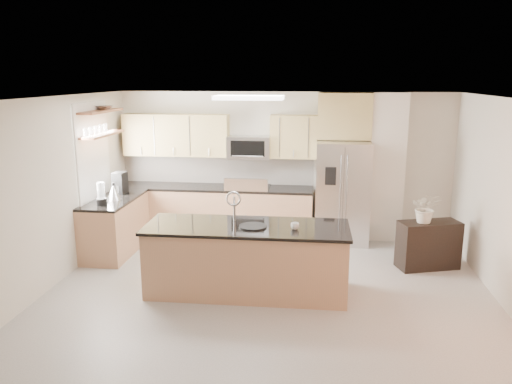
# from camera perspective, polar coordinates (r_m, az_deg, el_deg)

# --- Properties ---
(floor) EXTENTS (6.50, 6.50, 0.00)m
(floor) POSITION_cam_1_polar(r_m,az_deg,el_deg) (6.41, 0.92, -13.43)
(floor) COLOR #AFACA7
(floor) RESTS_ON ground
(ceiling) EXTENTS (6.00, 6.50, 0.02)m
(ceiling) POSITION_cam_1_polar(r_m,az_deg,el_deg) (5.74, 1.02, 10.46)
(ceiling) COLOR white
(ceiling) RESTS_ON wall_back
(wall_back) EXTENTS (6.00, 0.02, 2.60)m
(wall_back) POSITION_cam_1_polar(r_m,az_deg,el_deg) (9.11, 3.13, 3.19)
(wall_back) COLOR beige
(wall_back) RESTS_ON floor
(wall_front) EXTENTS (6.00, 0.02, 2.60)m
(wall_front) POSITION_cam_1_polar(r_m,az_deg,el_deg) (2.97, -6.04, -18.71)
(wall_front) COLOR beige
(wall_front) RESTS_ON floor
(wall_left) EXTENTS (0.02, 6.50, 2.60)m
(wall_left) POSITION_cam_1_polar(r_m,az_deg,el_deg) (6.93, -24.55, -1.16)
(wall_left) COLOR beige
(wall_left) RESTS_ON floor
(back_counter) EXTENTS (3.55, 0.66, 1.44)m
(back_counter) POSITION_cam_1_polar(r_m,az_deg,el_deg) (9.15, -4.76, -2.11)
(back_counter) COLOR tan
(back_counter) RESTS_ON floor
(left_counter) EXTENTS (0.66, 1.50, 0.92)m
(left_counter) POSITION_cam_1_polar(r_m,az_deg,el_deg) (8.58, -15.78, -3.68)
(left_counter) COLOR tan
(left_counter) RESTS_ON floor
(range) EXTENTS (0.76, 0.64, 1.14)m
(range) POSITION_cam_1_polar(r_m,az_deg,el_deg) (9.03, -0.88, -2.26)
(range) COLOR black
(range) RESTS_ON floor
(upper_cabinets) EXTENTS (3.50, 0.33, 0.75)m
(upper_cabinets) POSITION_cam_1_polar(r_m,az_deg,el_deg) (9.06, -5.20, 6.45)
(upper_cabinets) COLOR tan
(upper_cabinets) RESTS_ON wall_back
(microwave) EXTENTS (0.76, 0.40, 0.40)m
(microwave) POSITION_cam_1_polar(r_m,az_deg,el_deg) (8.92, -0.80, 5.14)
(microwave) COLOR #BCBDBF
(microwave) RESTS_ON upper_cabinets
(refrigerator) EXTENTS (0.92, 0.78, 1.78)m
(refrigerator) POSITION_cam_1_polar(r_m,az_deg,el_deg) (8.82, 9.81, -0.03)
(refrigerator) COLOR #BCBDBF
(refrigerator) RESTS_ON floor
(partition_column) EXTENTS (0.60, 0.30, 2.60)m
(partition_column) POSITION_cam_1_polar(r_m,az_deg,el_deg) (9.03, 14.68, 2.69)
(partition_column) COLOR silver
(partition_column) RESTS_ON floor
(window) EXTENTS (0.04, 1.15, 1.65)m
(window) POSITION_cam_1_polar(r_m,az_deg,el_deg) (8.45, -18.18, 4.18)
(window) COLOR white
(window) RESTS_ON wall_left
(shelf_lower) EXTENTS (0.30, 1.20, 0.04)m
(shelf_lower) POSITION_cam_1_polar(r_m,az_deg,el_deg) (8.45, -17.25, 6.30)
(shelf_lower) COLOR brown
(shelf_lower) RESTS_ON wall_left
(shelf_upper) EXTENTS (0.30, 1.20, 0.04)m
(shelf_upper) POSITION_cam_1_polar(r_m,az_deg,el_deg) (8.42, -17.42, 8.80)
(shelf_upper) COLOR brown
(shelf_upper) RESTS_ON wall_left
(ceiling_fixture) EXTENTS (1.00, 0.50, 0.06)m
(ceiling_fixture) POSITION_cam_1_polar(r_m,az_deg,el_deg) (7.38, -0.80, 10.73)
(ceiling_fixture) COLOR white
(ceiling_fixture) RESTS_ON ceiling
(island) EXTENTS (2.71, 1.01, 1.36)m
(island) POSITION_cam_1_polar(r_m,az_deg,el_deg) (6.77, -1.05, -7.63)
(island) COLOR tan
(island) RESTS_ON floor
(credenza) EXTENTS (0.98, 0.64, 0.73)m
(credenza) POSITION_cam_1_polar(r_m,az_deg,el_deg) (8.06, 19.10, -5.73)
(credenza) COLOR black
(credenza) RESTS_ON floor
(cup) EXTENTS (0.14, 0.14, 0.09)m
(cup) POSITION_cam_1_polar(r_m,az_deg,el_deg) (6.47, 4.47, -3.90)
(cup) COLOR white
(cup) RESTS_ON island
(platter) EXTENTS (0.47, 0.47, 0.02)m
(platter) POSITION_cam_1_polar(r_m,az_deg,el_deg) (6.55, -0.37, -3.95)
(platter) COLOR black
(platter) RESTS_ON island
(blender) EXTENTS (0.16, 0.16, 0.36)m
(blender) POSITION_cam_1_polar(r_m,az_deg,el_deg) (8.03, -17.26, -0.36)
(blender) COLOR black
(blender) RESTS_ON left_counter
(kettle) EXTENTS (0.23, 0.23, 0.28)m
(kettle) POSITION_cam_1_polar(r_m,az_deg,el_deg) (8.33, -15.97, -0.03)
(kettle) COLOR #BCBDBF
(kettle) RESTS_ON left_counter
(coffee_maker) EXTENTS (0.22, 0.25, 0.37)m
(coffee_maker) POSITION_cam_1_polar(r_m,az_deg,el_deg) (8.74, -15.30, 0.95)
(coffee_maker) COLOR black
(coffee_maker) RESTS_ON left_counter
(bowl) EXTENTS (0.36, 0.36, 0.08)m
(bowl) POSITION_cam_1_polar(r_m,az_deg,el_deg) (8.57, -16.96, 9.29)
(bowl) COLOR #BCBDBF
(bowl) RESTS_ON shelf_upper
(flower_vase) EXTENTS (0.67, 0.59, 0.70)m
(flower_vase) POSITION_cam_1_polar(r_m,az_deg,el_deg) (7.80, 18.91, -0.88)
(flower_vase) COLOR beige
(flower_vase) RESTS_ON credenza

